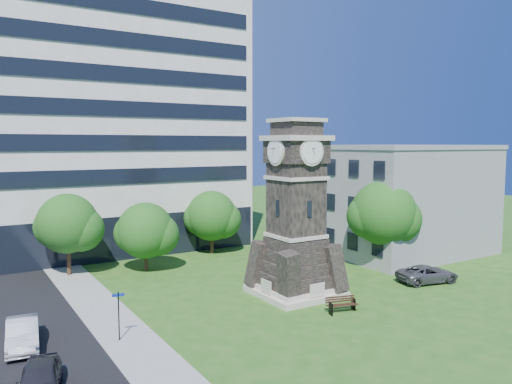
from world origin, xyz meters
TOP-DOWN VIEW (x-y plane):
  - ground at (0.00, 0.00)m, footprint 160.00×160.00m
  - sidewalk at (-9.50, 5.00)m, footprint 3.00×70.00m
  - clock_tower at (3.00, 2.00)m, footprint 5.40×5.40m
  - office_tall at (-3.20, 25.84)m, footprint 26.20×15.11m
  - office_low at (19.97, 8.00)m, footprint 15.20×12.20m
  - car_street_south at (-14.51, -3.93)m, footprint 2.58×4.44m
  - car_street_mid at (-14.48, 2.00)m, footprint 2.06×4.54m
  - car_east_lot at (13.31, -0.91)m, footprint 5.10×3.21m
  - park_bench at (3.21, -2.60)m, footprint 1.97×0.53m
  - street_sign at (-9.99, 0.14)m, footprint 0.65×0.06m
  - tree_nw at (-9.41, 15.59)m, footprint 5.24×4.76m
  - tree_nc at (-3.72, 13.59)m, footprint 5.09×4.62m
  - tree_ne at (3.95, 16.77)m, footprint 5.25×4.77m
  - tree_east at (13.24, 3.62)m, footprint 5.89×5.35m

SIDE VIEW (x-z plane):
  - ground at x=0.00m, z-range 0.00..0.00m
  - sidewalk at x=-9.50m, z-range 0.00..0.06m
  - park_bench at x=3.21m, z-range 0.03..1.05m
  - car_east_lot at x=13.31m, z-range 0.00..1.31m
  - car_street_south at x=-14.51m, z-range 0.00..1.42m
  - car_street_mid at x=-14.48m, z-range 0.00..1.45m
  - street_sign at x=-9.99m, z-range 0.34..3.03m
  - tree_nc at x=-3.72m, z-range 0.41..6.14m
  - tree_ne at x=3.95m, z-range 0.49..6.54m
  - tree_nw at x=-9.41m, z-range 0.74..7.33m
  - tree_east at x=13.24m, z-range 0.87..8.37m
  - office_low at x=19.97m, z-range 0.01..10.41m
  - clock_tower at x=3.00m, z-range -0.83..11.39m
  - office_tall at x=-3.20m, z-range -0.08..28.52m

